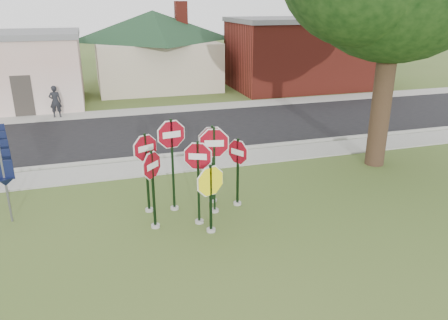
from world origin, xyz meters
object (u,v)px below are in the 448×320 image
object	(u,v)px
stop_sign_center	(198,172)
stop_sign_yellow	(211,191)
stop_sign_left	(153,180)
pedestrian	(55,101)

from	to	relation	value
stop_sign_center	stop_sign_yellow	xyz separation A→B (m)	(0.19, -0.56, -0.35)
stop_sign_center	stop_sign_left	bearing A→B (deg)	175.16
stop_sign_yellow	stop_sign_left	size ratio (longest dim) A/B	0.88
stop_sign_yellow	pedestrian	size ratio (longest dim) A/B	1.22
stop_sign_center	stop_sign_yellow	bearing A→B (deg)	-71.75
stop_sign_yellow	stop_sign_left	world-z (taller)	stop_sign_left
stop_sign_yellow	pedestrian	xyz separation A→B (m)	(-4.59, 13.95, -0.29)
stop_sign_yellow	stop_sign_left	distance (m)	1.56
stop_sign_center	pedestrian	distance (m)	14.11
stop_sign_center	pedestrian	bearing A→B (deg)	108.21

